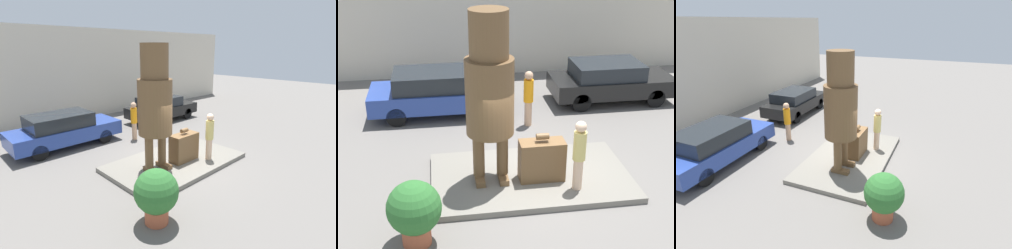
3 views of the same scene
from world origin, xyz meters
The scene contains 10 objects.
ground_plane centered at (0.00, 0.00, 0.00)m, with size 60.00×60.00×0.00m, color slate.
pedestal centered at (0.00, 0.00, 0.08)m, with size 5.04×2.99×0.16m.
building_backdrop centered at (0.00, 8.94, 2.70)m, with size 28.00×0.60×5.40m.
statue_figure centered at (-1.03, -0.04, 2.63)m, with size 1.14×1.14×4.23m.
giant_suitcase centered at (0.22, -0.22, 0.68)m, with size 1.12×0.51×1.25m.
tourist centered at (0.98, -0.81, 1.13)m, with size 0.30×0.30×1.78m.
parked_car_blue centered at (-2.20, 4.73, 0.80)m, with size 4.66×1.89×1.51m.
parked_car_black centered at (3.90, 5.00, 0.78)m, with size 4.33×1.87×1.45m.
planter_pot centered at (-2.83, -2.10, 0.81)m, with size 1.12×1.12×1.43m.
worker_hivis centered at (0.59, 3.33, 0.99)m, with size 0.31×0.31×1.81m.
Camera 1 is at (-6.57, -6.37, 4.23)m, focal length 28.00 mm.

